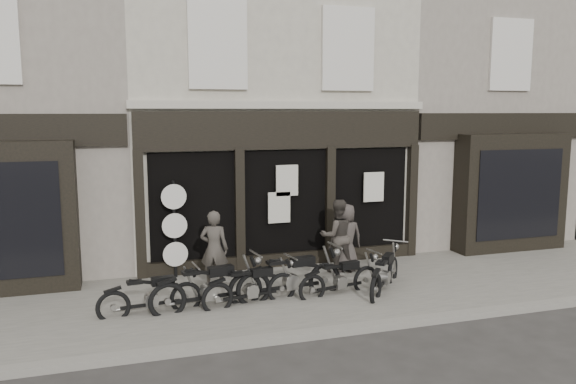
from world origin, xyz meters
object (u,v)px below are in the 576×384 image
object	(u,v)px
motorcycle_1	(209,291)
man_left	(214,249)
advert_sign_post	(175,233)
motorcycle_0	(152,299)
motorcycle_2	(252,290)
man_centre	(337,236)
man_right	(346,237)
motorcycle_3	(291,281)
motorcycle_4	(341,281)
motorcycle_5	(385,276)

from	to	relation	value
motorcycle_1	man_left	size ratio (longest dim) A/B	1.36
advert_sign_post	motorcycle_0	bearing A→B (deg)	-111.35
motorcycle_2	man_left	world-z (taller)	man_left
man_centre	man_right	bearing A→B (deg)	-178.48
motorcycle_3	motorcycle_2	bearing A→B (deg)	-175.36
motorcycle_0	advert_sign_post	xyz separation A→B (m)	(0.68, 2.17, 0.77)
motorcycle_4	motorcycle_5	size ratio (longest dim) A/B	1.13
motorcycle_2	motorcycle_4	distance (m)	1.93
motorcycle_1	motorcycle_2	distance (m)	0.85
man_left	man_right	size ratio (longest dim) A/B	1.03
motorcycle_1	motorcycle_4	distance (m)	2.77
man_right	advert_sign_post	size ratio (longest dim) A/B	0.69
motorcycle_2	motorcycle_0	bearing A→B (deg)	167.44
man_left	man_centre	distance (m)	3.00
motorcycle_5	motorcycle_4	bearing A→B (deg)	129.27
man_right	man_centre	bearing A→B (deg)	0.81
man_centre	motorcycle_2	bearing A→B (deg)	35.89
motorcycle_0	motorcycle_5	size ratio (longest dim) A/B	1.16
motorcycle_2	man_right	bearing A→B (deg)	19.50
motorcycle_3	motorcycle_5	size ratio (longest dim) A/B	1.36
motorcycle_3	motorcycle_5	bearing A→B (deg)	-10.82
man_left	motorcycle_5	bearing A→B (deg)	-178.11
motorcycle_1	motorcycle_4	size ratio (longest dim) A/B	1.18
man_left	man_right	xyz separation A→B (m)	(3.20, 0.29, -0.03)
motorcycle_4	advert_sign_post	distance (m)	3.94
man_left	advert_sign_post	size ratio (longest dim) A/B	0.71
motorcycle_4	advert_sign_post	bearing A→B (deg)	134.66
motorcycle_0	man_right	xyz separation A→B (m)	(4.61, 1.49, 0.55)
motorcycle_2	man_right	distance (m)	3.15
motorcycle_3	motorcycle_5	distance (m)	2.06
man_right	advert_sign_post	xyz separation A→B (m)	(-3.93, 0.67, 0.21)
man_right	motorcycle_5	bearing A→B (deg)	101.93
motorcycle_1	advert_sign_post	xyz separation A→B (m)	(-0.40, 2.22, 0.71)
motorcycle_1	motorcycle_3	world-z (taller)	motorcycle_3
man_left	motorcycle_1	bearing A→B (deg)	97.33
motorcycle_5	advert_sign_post	xyz separation A→B (m)	(-4.18, 2.23, 0.75)
motorcycle_0	motorcycle_1	world-z (taller)	motorcycle_1
motorcycle_0	motorcycle_2	bearing A→B (deg)	-8.03
motorcycle_3	motorcycle_4	xyz separation A→B (m)	(1.04, -0.13, -0.07)
advert_sign_post	man_centre	bearing A→B (deg)	-14.16
motorcycle_3	advert_sign_post	distance (m)	3.05
man_right	advert_sign_post	world-z (taller)	advert_sign_post
motorcycle_3	man_left	world-z (taller)	man_left
motorcycle_2	motorcycle_5	world-z (taller)	motorcycle_5
motorcycle_5	man_centre	size ratio (longest dim) A/B	0.99
motorcycle_3	advert_sign_post	world-z (taller)	advert_sign_post
motorcycle_0	man_left	world-z (taller)	man_left
advert_sign_post	motorcycle_4	bearing A→B (deg)	-38.62
motorcycle_1	man_centre	xyz separation A→B (m)	(3.31, 1.55, 0.55)
motorcycle_5	advert_sign_post	size ratio (longest dim) A/B	0.73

